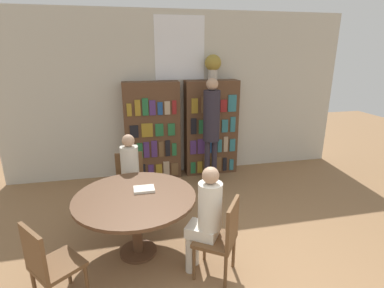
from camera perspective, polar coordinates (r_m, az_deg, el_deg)
wall_back at (r=5.69m, az=-2.30°, el=9.23°), size 6.40×0.07×3.00m
bookshelf_left at (r=5.55m, az=-7.56°, el=2.41°), size 1.00×0.34×1.79m
bookshelf_right at (r=5.75m, az=3.62°, el=3.06°), size 1.00×0.34×1.79m
flower_vase at (r=5.58m, az=4.01°, el=14.80°), size 0.29×0.29×0.45m
reading_table at (r=3.53m, az=-10.73°, el=-11.19°), size 1.38×1.38×0.75m
chair_near_camera at (r=3.17m, az=-25.70°, el=-19.74°), size 0.56×0.56×0.89m
chair_left_side at (r=4.52m, az=-11.63°, el=-6.77°), size 0.41×0.41×0.89m
chair_far_side at (r=3.25m, az=5.77°, el=-16.91°), size 0.55×0.55×0.89m
seated_reader_left at (r=4.27m, az=-11.64°, el=-5.36°), size 0.26×0.37×1.23m
seated_reader_right at (r=3.19m, az=2.62°, el=-13.39°), size 0.40×0.38×1.23m
librarian_standing at (r=5.18m, az=3.73°, el=4.41°), size 0.29×0.56×1.88m
open_book_on_table at (r=3.58m, az=-9.12°, el=-8.49°), size 0.24×0.18×0.03m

